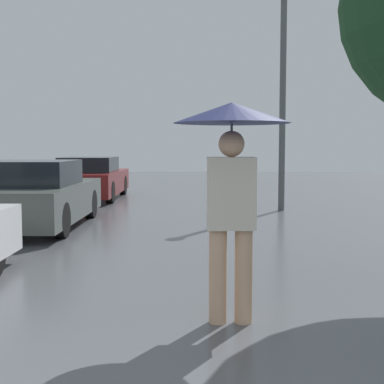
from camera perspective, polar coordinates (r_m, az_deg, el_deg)
name	(u,v)px	position (r m, az deg, el deg)	size (l,w,h in m)	color
pedestrian	(232,154)	(4.29, 4.27, 4.04)	(0.94, 0.94, 1.79)	tan
parked_car_middle	(34,196)	(10.00, -16.53, -0.41)	(1.75, 3.93, 1.20)	#4C514C
parked_car_farthest	(91,179)	(15.14, -10.72, 1.37)	(1.64, 4.13, 1.16)	maroon
street_lamp	(283,84)	(12.33, 9.71, 11.29)	(0.29, 0.29, 4.93)	#515456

